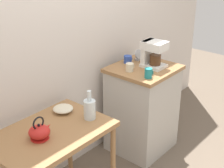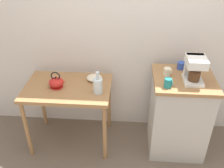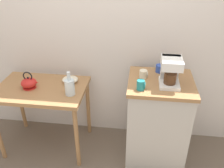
{
  "view_description": "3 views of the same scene",
  "coord_description": "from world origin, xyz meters",
  "px_view_note": "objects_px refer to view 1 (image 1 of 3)",
  "views": [
    {
      "loc": [
        -2.01,
        -1.69,
        2.14
      ],
      "look_at": [
        -0.02,
        -0.01,
        0.97
      ],
      "focal_mm": 54.69,
      "sensor_mm": 36.0,
      "label": 1
    },
    {
      "loc": [
        0.0,
        -2.14,
        2.21
      ],
      "look_at": [
        -0.16,
        0.06,
        0.82
      ],
      "focal_mm": 40.37,
      "sensor_mm": 36.0,
      "label": 2
    },
    {
      "loc": [
        0.36,
        -1.97,
        2.01
      ],
      "look_at": [
        0.11,
        -0.02,
        0.91
      ],
      "focal_mm": 38.89,
      "sensor_mm": 36.0,
      "label": 3
    }
  ],
  "objects_px": {
    "table_clock": "(139,55)",
    "teakettle": "(40,132)",
    "glass_carafe_vase": "(90,109)",
    "coffee_maker": "(153,53)",
    "mug_small_cream": "(130,67)",
    "mug_dark_teal": "(149,73)",
    "bowl_stoneware": "(63,109)",
    "mug_blue": "(128,59)"
  },
  "relations": [
    {
      "from": "glass_carafe_vase",
      "to": "mug_blue",
      "type": "bearing_deg",
      "value": 18.18
    },
    {
      "from": "glass_carafe_vase",
      "to": "table_clock",
      "type": "bearing_deg",
      "value": 14.06
    },
    {
      "from": "bowl_stoneware",
      "to": "table_clock",
      "type": "height_order",
      "value": "table_clock"
    },
    {
      "from": "glass_carafe_vase",
      "to": "mug_small_cream",
      "type": "relative_size",
      "value": 3.01
    },
    {
      "from": "teakettle",
      "to": "mug_small_cream",
      "type": "distance_m",
      "value": 1.15
    },
    {
      "from": "bowl_stoneware",
      "to": "mug_dark_teal",
      "type": "relative_size",
      "value": 1.83
    },
    {
      "from": "coffee_maker",
      "to": "mug_dark_teal",
      "type": "distance_m",
      "value": 0.3
    },
    {
      "from": "mug_dark_teal",
      "to": "table_clock",
      "type": "bearing_deg",
      "value": 47.12
    },
    {
      "from": "glass_carafe_vase",
      "to": "coffee_maker",
      "type": "relative_size",
      "value": 0.93
    },
    {
      "from": "mug_small_cream",
      "to": "table_clock",
      "type": "bearing_deg",
      "value": 21.11
    },
    {
      "from": "mug_dark_teal",
      "to": "mug_small_cream",
      "type": "height_order",
      "value": "mug_dark_teal"
    },
    {
      "from": "bowl_stoneware",
      "to": "table_clock",
      "type": "relative_size",
      "value": 1.47
    },
    {
      "from": "mug_dark_teal",
      "to": "mug_blue",
      "type": "xyz_separation_m",
      "value": [
        0.18,
        0.38,
        -0.01
      ]
    },
    {
      "from": "coffee_maker",
      "to": "table_clock",
      "type": "relative_size",
      "value": 2.29
    },
    {
      "from": "coffee_maker",
      "to": "teakettle",
      "type": "bearing_deg",
      "value": 178.51
    },
    {
      "from": "teakettle",
      "to": "glass_carafe_vase",
      "type": "xyz_separation_m",
      "value": [
        0.45,
        -0.07,
        0.03
      ]
    },
    {
      "from": "coffee_maker",
      "to": "mug_small_cream",
      "type": "xyz_separation_m",
      "value": [
        -0.23,
        0.1,
        -0.1
      ]
    },
    {
      "from": "mug_dark_teal",
      "to": "table_clock",
      "type": "relative_size",
      "value": 0.8
    },
    {
      "from": "mug_small_cream",
      "to": "glass_carafe_vase",
      "type": "bearing_deg",
      "value": -169.12
    },
    {
      "from": "glass_carafe_vase",
      "to": "mug_blue",
      "type": "height_order",
      "value": "glass_carafe_vase"
    },
    {
      "from": "coffee_maker",
      "to": "mug_dark_teal",
      "type": "xyz_separation_m",
      "value": [
        -0.25,
        -0.13,
        -0.1
      ]
    },
    {
      "from": "mug_blue",
      "to": "coffee_maker",
      "type": "bearing_deg",
      "value": -73.47
    },
    {
      "from": "mug_small_cream",
      "to": "coffee_maker",
      "type": "bearing_deg",
      "value": -22.52
    },
    {
      "from": "teakettle",
      "to": "mug_small_cream",
      "type": "xyz_separation_m",
      "value": [
        1.14,
        0.06,
        0.14
      ]
    },
    {
      "from": "teakettle",
      "to": "coffee_maker",
      "type": "xyz_separation_m",
      "value": [
        1.38,
        -0.04,
        0.24
      ]
    },
    {
      "from": "bowl_stoneware",
      "to": "glass_carafe_vase",
      "type": "height_order",
      "value": "glass_carafe_vase"
    },
    {
      "from": "mug_dark_teal",
      "to": "mug_small_cream",
      "type": "bearing_deg",
      "value": 85.13
    },
    {
      "from": "teakettle",
      "to": "mug_small_cream",
      "type": "relative_size",
      "value": 2.38
    },
    {
      "from": "table_clock",
      "to": "mug_blue",
      "type": "bearing_deg",
      "value": 166.73
    },
    {
      "from": "teakettle",
      "to": "table_clock",
      "type": "height_order",
      "value": "table_clock"
    },
    {
      "from": "mug_small_cream",
      "to": "mug_blue",
      "type": "distance_m",
      "value": 0.22
    },
    {
      "from": "coffee_maker",
      "to": "mug_dark_teal",
      "type": "height_order",
      "value": "coffee_maker"
    },
    {
      "from": "bowl_stoneware",
      "to": "teakettle",
      "type": "distance_m",
      "value": 0.41
    },
    {
      "from": "bowl_stoneware",
      "to": "coffee_maker",
      "type": "distance_m",
      "value": 1.05
    },
    {
      "from": "teakettle",
      "to": "mug_dark_teal",
      "type": "distance_m",
      "value": 1.15
    },
    {
      "from": "teakettle",
      "to": "table_clock",
      "type": "bearing_deg",
      "value": 6.98
    },
    {
      "from": "mug_small_cream",
      "to": "mug_blue",
      "type": "bearing_deg",
      "value": 42.46
    },
    {
      "from": "coffee_maker",
      "to": "mug_small_cream",
      "type": "relative_size",
      "value": 3.23
    },
    {
      "from": "teakettle",
      "to": "mug_small_cream",
      "type": "height_order",
      "value": "mug_small_cream"
    },
    {
      "from": "bowl_stoneware",
      "to": "table_clock",
      "type": "xyz_separation_m",
      "value": [
        1.06,
        0.01,
        0.18
      ]
    },
    {
      "from": "table_clock",
      "to": "teakettle",
      "type": "bearing_deg",
      "value": -173.02
    },
    {
      "from": "coffee_maker",
      "to": "table_clock",
      "type": "xyz_separation_m",
      "value": [
        0.06,
        0.21,
        -0.09
      ]
    }
  ]
}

